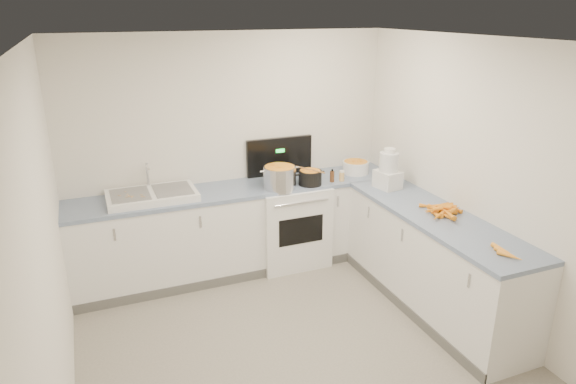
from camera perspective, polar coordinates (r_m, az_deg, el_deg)
name	(u,v)px	position (r m, az deg, el deg)	size (l,w,h in m)	color
floor	(304,359)	(4.42, 1.83, -18.08)	(3.50, 4.00, 0.00)	gray
ceiling	(308,42)	(3.50, 2.29, 16.30)	(3.50, 4.00, 0.00)	silver
wall_back	(231,152)	(5.57, -6.36, 4.45)	(3.50, 2.50, 0.00)	silver
wall_left	(47,260)	(3.52, -25.23, -6.82)	(4.00, 2.50, 0.00)	silver
wall_right	(493,189)	(4.73, 21.79, 0.33)	(4.00, 2.50, 0.00)	silver
counter_back	(241,229)	(5.56, -5.20, -4.07)	(3.50, 0.62, 0.94)	white
counter_right	(433,261)	(5.05, 15.84, -7.41)	(0.62, 2.20, 0.94)	white
stove	(289,221)	(5.71, 0.12, -3.27)	(0.76, 0.65, 1.36)	white
sink	(152,195)	(5.21, -14.88, -0.35)	(0.86, 0.52, 0.31)	white
steel_pot	(280,178)	(5.33, -0.93, 1.55)	(0.34, 0.34, 0.25)	silver
black_pot	(310,178)	(5.44, 2.47, 1.51)	(0.24, 0.24, 0.17)	black
wooden_spoon	(310,170)	(5.41, 2.49, 2.49)	(0.02, 0.02, 0.37)	#AD7A47
mixing_bowl	(356,167)	(5.87, 7.52, 2.75)	(0.30, 0.30, 0.14)	white
extract_bottle	(332,177)	(5.54, 4.92, 1.72)	(0.05, 0.05, 0.12)	#593319
spice_jar	(342,176)	(5.59, 6.00, 1.73)	(0.06, 0.06, 0.10)	#E5B266
food_processor	(388,171)	(5.40, 11.07, 2.29)	(0.25, 0.28, 0.42)	white
carrot_pile	(442,210)	(4.89, 16.77, -1.91)	(0.42, 0.48, 0.08)	orange
peeled_carrots	(505,252)	(4.26, 22.99, -6.18)	(0.11, 0.30, 0.04)	orange
peelings	(130,196)	(5.13, -17.13, -0.41)	(0.25, 0.25, 0.01)	tan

